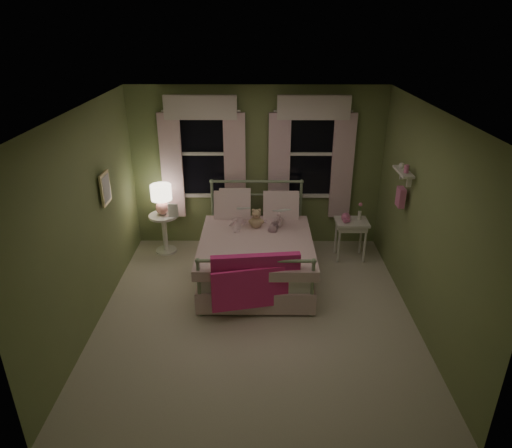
{
  "coord_description": "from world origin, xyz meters",
  "views": [
    {
      "loc": [
        0.03,
        -4.92,
        3.51
      ],
      "look_at": [
        -0.01,
        0.6,
        1.0
      ],
      "focal_mm": 32.0,
      "sensor_mm": 36.0,
      "label": 1
    }
  ],
  "objects_px": {
    "nightstand_left": "(164,228)",
    "nightstand_right": "(351,227)",
    "child_left": "(238,206)",
    "child_right": "(275,207)",
    "table_lamp": "(161,197)",
    "teddy_bear": "(256,220)",
    "bed": "(256,253)"
  },
  "relations": [
    {
      "from": "child_left",
      "to": "table_lamp",
      "type": "relative_size",
      "value": 1.52
    },
    {
      "from": "teddy_bear",
      "to": "nightstand_left",
      "type": "height_order",
      "value": "teddy_bear"
    },
    {
      "from": "teddy_bear",
      "to": "child_left",
      "type": "bearing_deg",
      "value": 150.5
    },
    {
      "from": "teddy_bear",
      "to": "nightstand_right",
      "type": "xyz_separation_m",
      "value": [
        1.47,
        0.29,
        -0.24
      ]
    },
    {
      "from": "bed",
      "to": "nightstand_left",
      "type": "bearing_deg",
      "value": 152.22
    },
    {
      "from": "child_right",
      "to": "teddy_bear",
      "type": "bearing_deg",
      "value": 41.16
    },
    {
      "from": "nightstand_left",
      "to": "table_lamp",
      "type": "distance_m",
      "value": 0.54
    },
    {
      "from": "child_left",
      "to": "child_right",
      "type": "relative_size",
      "value": 1.03
    },
    {
      "from": "nightstand_left",
      "to": "nightstand_right",
      "type": "distance_m",
      "value": 2.97
    },
    {
      "from": "child_right",
      "to": "table_lamp",
      "type": "distance_m",
      "value": 1.8
    },
    {
      "from": "child_left",
      "to": "nightstand_left",
      "type": "bearing_deg",
      "value": -13.02
    },
    {
      "from": "child_left",
      "to": "teddy_bear",
      "type": "bearing_deg",
      "value": 153.53
    },
    {
      "from": "nightstand_left",
      "to": "child_right",
      "type": "bearing_deg",
      "value": -11.1
    },
    {
      "from": "child_left",
      "to": "table_lamp",
      "type": "height_order",
      "value": "child_left"
    },
    {
      "from": "teddy_bear",
      "to": "child_right",
      "type": "bearing_deg",
      "value": 29.5
    },
    {
      "from": "bed",
      "to": "child_right",
      "type": "distance_m",
      "value": 0.76
    },
    {
      "from": "table_lamp",
      "to": "nightstand_right",
      "type": "bearing_deg",
      "value": -4.18
    },
    {
      "from": "nightstand_left",
      "to": "nightstand_right",
      "type": "relative_size",
      "value": 1.02
    },
    {
      "from": "nightstand_right",
      "to": "nightstand_left",
      "type": "bearing_deg",
      "value": 175.82
    },
    {
      "from": "child_left",
      "to": "child_right",
      "type": "xyz_separation_m",
      "value": [
        0.56,
        0.0,
        -0.01
      ]
    },
    {
      "from": "bed",
      "to": "child_left",
      "type": "xyz_separation_m",
      "value": [
        -0.27,
        0.43,
        0.56
      ]
    },
    {
      "from": "teddy_bear",
      "to": "table_lamp",
      "type": "height_order",
      "value": "table_lamp"
    },
    {
      "from": "bed",
      "to": "nightstand_left",
      "type": "distance_m",
      "value": 1.67
    },
    {
      "from": "bed",
      "to": "nightstand_right",
      "type": "xyz_separation_m",
      "value": [
        1.48,
        0.56,
        0.17
      ]
    },
    {
      "from": "nightstand_left",
      "to": "table_lamp",
      "type": "xyz_separation_m",
      "value": [
        -0.0,
        0.0,
        0.54
      ]
    },
    {
      "from": "bed",
      "to": "teddy_bear",
      "type": "xyz_separation_m",
      "value": [
        0.01,
        0.27,
        0.42
      ]
    },
    {
      "from": "child_right",
      "to": "nightstand_left",
      "type": "relative_size",
      "value": 1.1
    },
    {
      "from": "teddy_bear",
      "to": "bed",
      "type": "bearing_deg",
      "value": -91.15
    },
    {
      "from": "child_right",
      "to": "nightstand_right",
      "type": "relative_size",
      "value": 1.12
    },
    {
      "from": "bed",
      "to": "teddy_bear",
      "type": "relative_size",
      "value": 6.52
    },
    {
      "from": "child_left",
      "to": "nightstand_right",
      "type": "bearing_deg",
      "value": -172.73
    },
    {
      "from": "child_left",
      "to": "teddy_bear",
      "type": "height_order",
      "value": "child_left"
    }
  ]
}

